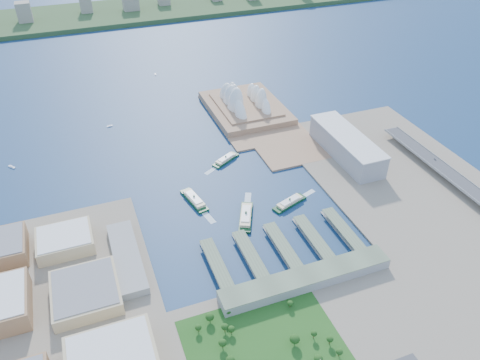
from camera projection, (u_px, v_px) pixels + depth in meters
name	position (u px, v px, depth m)	size (l,w,h in m)	color
ground	(249.00, 215.00, 620.49)	(3000.00, 3000.00, 0.00)	#10264D
west_land	(55.00, 334.00, 467.61)	(220.00, 390.00, 3.00)	gray
south_land	(327.00, 342.00, 459.79)	(720.00, 180.00, 3.00)	gray
east_land	(422.00, 197.00, 650.79)	(240.00, 500.00, 3.00)	gray
peninsula	(251.00, 115.00, 848.51)	(135.00, 220.00, 3.00)	#936E50
far_shore	(125.00, 12.00, 1362.88)	(2200.00, 260.00, 12.00)	#2D4926
opera_house	(246.00, 95.00, 845.29)	(134.00, 180.00, 58.00)	white
toaster_building	(346.00, 145.00, 725.71)	(45.00, 155.00, 35.00)	gray
expressway	(463.00, 187.00, 656.17)	(26.00, 340.00, 11.85)	gray
west_buildings	(50.00, 298.00, 485.53)	(200.00, 280.00, 27.00)	#916B48
ferry_wharves	(282.00, 247.00, 564.75)	(184.00, 90.00, 9.30)	#55644C
terminal_building	(306.00, 279.00, 516.84)	(200.00, 28.00, 12.00)	gray
park	(263.00, 338.00, 452.19)	(150.00, 110.00, 16.00)	#194714
far_skyline	(124.00, 2.00, 1328.20)	(1900.00, 140.00, 55.00)	gray
ferry_a	(194.00, 198.00, 640.99)	(14.78, 58.07, 10.98)	#0E391B
ferry_b	(226.00, 158.00, 724.64)	(12.82, 50.38, 9.53)	#0E391B
ferry_c	(246.00, 215.00, 611.63)	(15.49, 60.87, 11.51)	#0E391B
ferry_d	(290.00, 201.00, 636.16)	(13.61, 53.48, 10.11)	#0E391B
boat_a	(12.00, 167.00, 712.04)	(3.33, 13.33, 2.57)	white
boat_b	(110.00, 126.00, 816.09)	(3.22, 9.20, 2.48)	white
boat_c	(254.00, 85.00, 953.96)	(3.89, 13.35, 3.00)	white
boat_e	(155.00, 74.00, 1001.87)	(3.27, 10.28, 2.52)	white
car_c	(435.00, 159.00, 702.78)	(1.77, 4.34, 1.26)	slate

